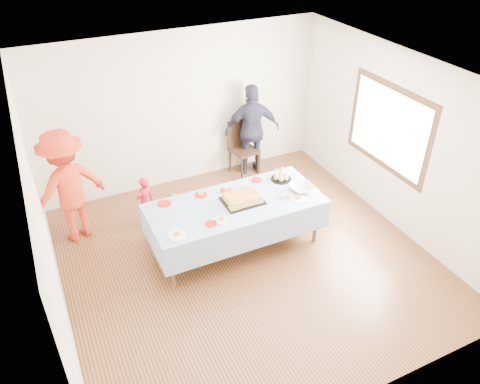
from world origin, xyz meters
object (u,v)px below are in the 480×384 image
object	(u,v)px
party_table	(236,206)
birthday_cake	(243,198)
dining_chair	(242,144)
adult_left	(68,187)

from	to	relation	value
party_table	birthday_cake	xyz separation A→B (m)	(0.11, -0.01, 0.10)
party_table	dining_chair	xyz separation A→B (m)	(1.03, 1.95, -0.16)
party_table	birthday_cake	world-z (taller)	birthday_cake
dining_chair	birthday_cake	bearing A→B (deg)	-125.36
dining_chair	adult_left	distance (m)	3.22
party_table	birthday_cake	distance (m)	0.15
birthday_cake	dining_chair	world-z (taller)	dining_chair
party_table	dining_chair	size ratio (longest dim) A/B	2.46
party_table	birthday_cake	size ratio (longest dim) A/B	4.39
birthday_cake	adult_left	world-z (taller)	adult_left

